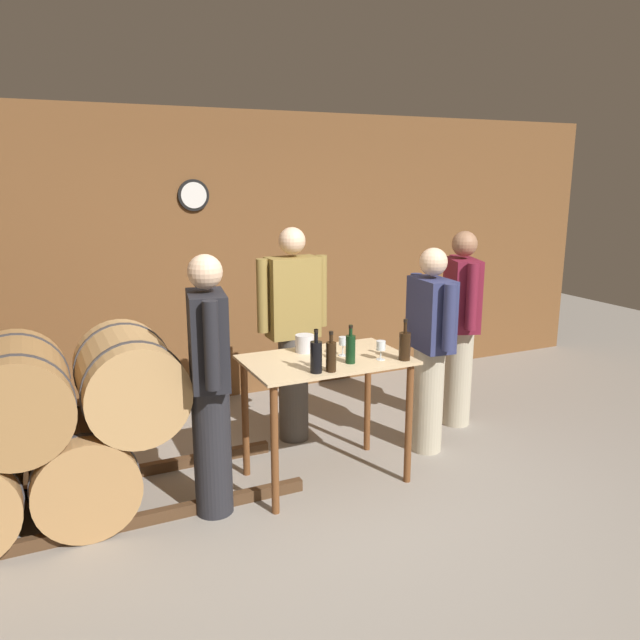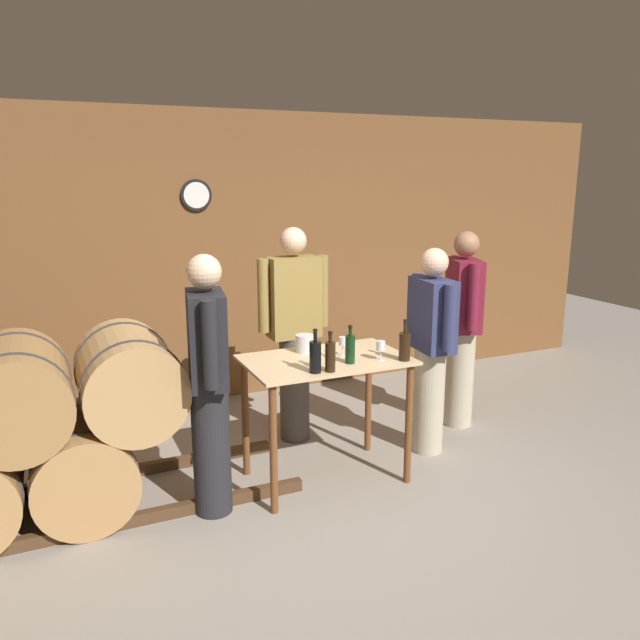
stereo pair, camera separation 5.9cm
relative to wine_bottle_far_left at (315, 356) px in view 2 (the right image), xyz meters
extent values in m
plane|color=gray|center=(0.16, -0.39, -1.00)|extent=(14.00, 14.00, 0.00)
cube|color=brown|center=(0.16, 2.20, 0.35)|extent=(8.40, 0.05, 2.70)
cylinder|color=black|center=(-0.21, 2.16, 0.94)|extent=(0.28, 0.03, 0.28)
cylinder|color=white|center=(-0.21, 2.15, 0.94)|extent=(0.23, 0.01, 0.23)
cylinder|color=#AD7F4C|center=(-1.41, 0.51, -0.69)|extent=(0.62, 0.84, 0.62)
cylinder|color=#38383D|center=(-1.41, 0.26, -0.69)|extent=(0.64, 0.03, 0.64)
cylinder|color=#38383D|center=(-1.41, 0.76, -0.69)|extent=(0.64, 0.03, 0.64)
cylinder|color=#9E7242|center=(-1.74, 0.51, -0.16)|extent=(0.62, 0.84, 0.62)
cylinder|color=#38383D|center=(-1.74, 0.26, -0.16)|extent=(0.64, 0.03, 0.64)
cylinder|color=#38383D|center=(-1.74, 0.76, -0.16)|extent=(0.64, 0.03, 0.64)
cylinder|color=tan|center=(-1.08, 0.51, -0.16)|extent=(0.62, 0.84, 0.62)
cylinder|color=#38383D|center=(-1.08, 0.26, -0.16)|extent=(0.64, 0.03, 0.64)
cylinder|color=#38383D|center=(-1.08, 0.76, -0.16)|extent=(0.64, 0.03, 0.64)
cube|color=#D1B284|center=(0.19, 0.25, -0.12)|extent=(1.12, 0.70, 0.02)
cylinder|color=brown|center=(-0.31, -0.04, -0.57)|extent=(0.05, 0.05, 0.88)
cylinder|color=brown|center=(0.69, -0.04, -0.57)|extent=(0.05, 0.05, 0.88)
cylinder|color=brown|center=(-0.31, 0.54, -0.57)|extent=(0.05, 0.05, 0.88)
cylinder|color=brown|center=(0.69, 0.54, -0.57)|extent=(0.05, 0.05, 0.88)
cylinder|color=black|center=(0.00, 0.00, -0.01)|extent=(0.08, 0.08, 0.20)
cylinder|color=black|center=(0.00, 0.00, 0.14)|extent=(0.02, 0.02, 0.08)
cylinder|color=black|center=(0.00, 0.00, 0.17)|extent=(0.03, 0.03, 0.02)
cylinder|color=black|center=(0.10, -0.02, -0.01)|extent=(0.07, 0.07, 0.19)
cylinder|color=black|center=(0.10, -0.02, 0.12)|extent=(0.02, 0.02, 0.07)
cylinder|color=black|center=(0.10, -0.02, 0.15)|extent=(0.03, 0.03, 0.02)
cylinder|color=black|center=(0.29, 0.09, -0.01)|extent=(0.07, 0.07, 0.19)
cylinder|color=black|center=(0.29, 0.09, 0.12)|extent=(0.02, 0.02, 0.07)
cylinder|color=black|center=(0.29, 0.09, 0.14)|extent=(0.03, 0.03, 0.02)
cylinder|color=black|center=(0.66, 0.00, -0.01)|extent=(0.08, 0.08, 0.19)
cylinder|color=black|center=(0.66, 0.00, 0.13)|extent=(0.02, 0.02, 0.09)
cylinder|color=black|center=(0.66, 0.00, 0.17)|extent=(0.03, 0.03, 0.02)
cylinder|color=silver|center=(0.33, 0.27, -0.11)|extent=(0.06, 0.06, 0.00)
cylinder|color=silver|center=(0.33, 0.27, -0.07)|extent=(0.01, 0.01, 0.07)
cylinder|color=silver|center=(0.33, 0.27, 0.00)|extent=(0.06, 0.06, 0.06)
cylinder|color=silver|center=(0.52, 0.07, -0.11)|extent=(0.06, 0.06, 0.00)
cylinder|color=silver|center=(0.52, 0.07, -0.07)|extent=(0.01, 0.01, 0.07)
cylinder|color=silver|center=(0.52, 0.07, -0.01)|extent=(0.06, 0.06, 0.06)
cylinder|color=silver|center=(0.12, 0.46, -0.05)|extent=(0.13, 0.13, 0.12)
cylinder|color=#B7AD93|center=(1.66, 0.68, -0.58)|extent=(0.24, 0.24, 0.85)
cube|color=maroon|center=(1.66, 0.68, 0.14)|extent=(0.34, 0.45, 0.60)
sphere|color=#9E7051|center=(1.66, 0.68, 0.57)|extent=(0.21, 0.21, 0.21)
cylinder|color=maroon|center=(1.74, 0.92, 0.17)|extent=(0.09, 0.09, 0.54)
cylinder|color=maroon|center=(1.57, 0.45, 0.17)|extent=(0.09, 0.09, 0.54)
cylinder|color=#232328|center=(-0.66, 0.15, -0.57)|extent=(0.24, 0.24, 0.86)
cube|color=black|center=(-0.66, 0.15, 0.15)|extent=(0.29, 0.43, 0.58)
sphere|color=beige|center=(-0.66, 0.15, 0.56)|extent=(0.21, 0.21, 0.21)
cylinder|color=black|center=(-0.70, -0.10, 0.18)|extent=(0.09, 0.09, 0.52)
cylinder|color=black|center=(-0.61, 0.39, 0.18)|extent=(0.09, 0.09, 0.52)
cylinder|color=#B7AD93|center=(1.12, 0.35, -0.59)|extent=(0.24, 0.24, 0.83)
cube|color=navy|center=(1.12, 0.35, 0.10)|extent=(0.25, 0.42, 0.54)
sphere|color=beige|center=(1.12, 0.35, 0.49)|extent=(0.21, 0.21, 0.21)
cylinder|color=navy|center=(1.14, 0.60, 0.12)|extent=(0.09, 0.09, 0.49)
cylinder|color=navy|center=(1.09, 0.10, 0.12)|extent=(0.09, 0.09, 0.49)
cylinder|color=#4C4742|center=(0.25, 0.99, -0.57)|extent=(0.24, 0.24, 0.87)
cube|color=olive|center=(0.25, 0.99, 0.18)|extent=(0.40, 0.22, 0.64)
sphere|color=beige|center=(0.25, 0.99, 0.62)|extent=(0.21, 0.21, 0.21)
cylinder|color=olive|center=(0.50, 0.99, 0.21)|extent=(0.09, 0.09, 0.57)
cylinder|color=olive|center=(0.00, 0.99, 0.21)|extent=(0.09, 0.09, 0.57)
camera|label=1|loc=(-1.59, -3.45, 1.13)|focal=35.00mm
camera|label=2|loc=(-1.53, -3.47, 1.13)|focal=35.00mm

